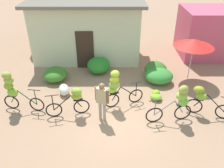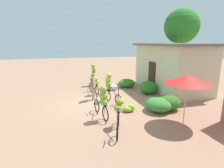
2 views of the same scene
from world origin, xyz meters
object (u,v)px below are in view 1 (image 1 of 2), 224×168
bicycle_near_pile (73,99)px  bicycle_by_shop (178,101)px  bicycle_center_loaded (116,86)px  bicycle_rightmost (203,99)px  shop_pink (209,32)px  banana_pile_on_ground (156,96)px  building_low (87,29)px  produce_sack (64,90)px  market_umbrella (194,43)px  bicycle_leftmost (12,88)px  person_vendor (102,98)px

bicycle_near_pile → bicycle_by_shop: 3.87m
bicycle_center_loaded → bicycle_rightmost: bicycle_center_loaded is taller
shop_pink → banana_pile_on_ground: shop_pink is taller
shop_pink → bicycle_rightmost: size_ratio=1.97×
shop_pink → bicycle_by_shop: size_ratio=1.84×
bicycle_by_shop → building_low: bearing=123.0°
bicycle_center_loaded → produce_sack: 2.56m
shop_pink → market_umbrella: (-1.88, -3.05, 0.54)m
building_low → bicycle_center_loaded: building_low is taller
bicycle_leftmost → bicycle_rightmost: size_ratio=1.04×
market_umbrella → bicycle_leftmost: (-7.52, -2.45, -0.89)m
building_low → market_umbrella: building_low is taller
bicycle_by_shop → bicycle_leftmost: bearing=173.6°
produce_sack → bicycle_leftmost: bearing=-147.1°
building_low → shop_pink: building_low is taller
building_low → bicycle_by_shop: building_low is taller
shop_pink → bicycle_by_shop: shop_pink is taller
bicycle_rightmost → person_vendor: bearing=-175.2°
banana_pile_on_ground → person_vendor: person_vendor is taller
building_low → bicycle_rightmost: (4.84, -5.44, -0.93)m
person_vendor → bicycle_leftmost: bearing=169.5°
building_low → person_vendor: 5.89m
building_low → person_vendor: (1.03, -5.76, -0.67)m
banana_pile_on_ground → person_vendor: size_ratio=0.48×
produce_sack → banana_pile_on_ground: bearing=-5.5°
person_vendor → market_umbrella: bearing=37.1°
market_umbrella → banana_pile_on_ground: market_umbrella is taller
market_umbrella → bicycle_by_shop: (-1.33, -3.15, -0.98)m
bicycle_leftmost → shop_pink: bearing=30.3°
bicycle_leftmost → bicycle_near_pile: size_ratio=1.03×
building_low → person_vendor: bearing=-79.8°
bicycle_leftmost → bicycle_near_pile: 2.38m
bicycle_near_pile → banana_pile_on_ground: (3.34, 1.03, -0.57)m
bicycle_near_pile → bicycle_rightmost: 4.90m
bicycle_near_pile → banana_pile_on_ground: bearing=17.2°
bicycle_center_loaded → shop_pink: bearing=44.4°
bicycle_rightmost → produce_sack: (-5.56, 1.41, -0.49)m
bicycle_rightmost → bicycle_near_pile: bearing=-179.8°
bicycle_leftmost → bicycle_by_shop: 6.23m
bicycle_by_shop → bicycle_rightmost: bicycle_by_shop is taller
bicycle_by_shop → market_umbrella: bearing=67.1°
shop_pink → person_vendor: 8.57m
bicycle_near_pile → produce_sack: 1.64m
shop_pink → bicycle_leftmost: size_ratio=1.89×
bicycle_near_pile → banana_pile_on_ground: 3.54m
building_low → shop_pink: bearing=3.1°
person_vendor → bicycle_rightmost: bearing=4.8°
shop_pink → bicycle_by_shop: 7.00m
shop_pink → person_vendor: bearing=-134.2°
bicycle_leftmost → banana_pile_on_ground: bicycle_leftmost is taller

